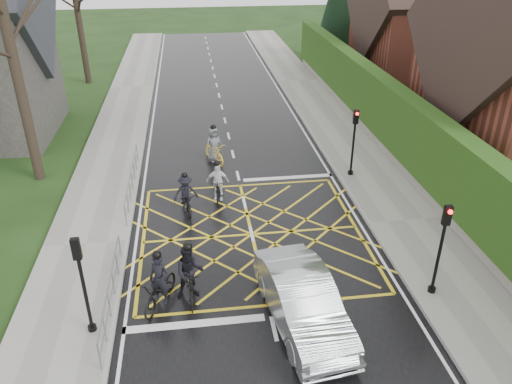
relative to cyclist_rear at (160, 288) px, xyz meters
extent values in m
plane|color=black|center=(3.22, 3.47, -0.61)|extent=(120.00, 120.00, 0.00)
cube|color=black|center=(3.22, 3.47, -0.61)|extent=(9.00, 80.00, 0.01)
cube|color=gray|center=(9.22, 3.47, -0.54)|extent=(3.00, 80.00, 0.15)
cube|color=gray|center=(-2.78, 3.47, -0.54)|extent=(3.00, 80.00, 0.15)
cube|color=slate|center=(10.97, 9.47, -0.26)|extent=(0.50, 38.00, 0.70)
cube|color=#1D3C10|center=(10.97, 9.47, 1.49)|extent=(0.90, 38.00, 2.80)
cube|color=brown|center=(17.97, 21.47, 2.39)|extent=(9.00, 8.00, 6.00)
cylinder|color=black|center=(13.97, 29.47, -0.01)|extent=(0.50, 0.50, 1.20)
cylinder|color=black|center=(-5.78, 9.47, 4.89)|extent=(0.44, 0.44, 11.00)
cylinder|color=black|center=(-6.78, 17.47, 5.39)|extent=(0.44, 0.44, 12.00)
cylinder|color=black|center=(-6.08, 25.47, 4.39)|extent=(0.44, 0.44, 10.00)
cylinder|color=slate|center=(-1.43, -0.03, 0.39)|extent=(0.05, 5.00, 0.05)
cylinder|color=slate|center=(-1.43, -0.03, -0.06)|extent=(0.04, 5.00, 0.04)
cylinder|color=slate|center=(-1.43, -2.53, -0.11)|extent=(0.04, 0.04, 1.00)
cylinder|color=slate|center=(-1.43, 2.47, -0.11)|extent=(0.04, 0.04, 1.00)
cylinder|color=slate|center=(-1.43, 7.47, 0.39)|extent=(0.05, 6.00, 0.05)
cylinder|color=slate|center=(-1.43, 7.47, -0.06)|extent=(0.04, 6.00, 0.04)
cylinder|color=slate|center=(-1.43, 4.47, -0.11)|extent=(0.04, 0.04, 1.00)
cylinder|color=slate|center=(-1.43, 10.47, -0.11)|extent=(0.04, 0.04, 1.00)
cylinder|color=black|center=(8.32, 7.67, 0.89)|extent=(0.10, 0.10, 3.00)
cylinder|color=black|center=(8.32, 7.67, -0.46)|extent=(0.24, 0.24, 0.30)
cube|color=black|center=(8.32, 7.67, 2.29)|extent=(0.22, 0.16, 0.62)
sphere|color=#FF0C0C|center=(8.32, 7.55, 2.47)|extent=(0.14, 0.14, 0.14)
cylinder|color=black|center=(8.32, -0.73, 0.89)|extent=(0.10, 0.10, 3.00)
cylinder|color=black|center=(8.32, -0.73, -0.46)|extent=(0.24, 0.24, 0.30)
cube|color=black|center=(8.32, -0.73, 2.29)|extent=(0.22, 0.16, 0.62)
sphere|color=#FF0C0C|center=(8.32, -0.85, 2.47)|extent=(0.14, 0.14, 0.14)
cylinder|color=black|center=(-1.88, -1.03, 0.89)|extent=(0.10, 0.10, 3.00)
cylinder|color=black|center=(-1.88, -1.03, -0.46)|extent=(0.24, 0.24, 0.30)
cube|color=black|center=(-1.88, -1.03, 2.29)|extent=(0.22, 0.16, 0.62)
sphere|color=#FF0C0C|center=(-1.88, -0.91, 2.47)|extent=(0.14, 0.14, 0.14)
imported|color=black|center=(0.00, -0.03, -0.10)|extent=(1.44, 2.05, 1.02)
imported|color=black|center=(0.00, 0.07, 0.25)|extent=(0.75, 0.64, 1.74)
sphere|color=black|center=(0.00, 0.07, 1.14)|extent=(0.27, 0.27, 0.27)
imported|color=black|center=(0.90, 0.15, -0.02)|extent=(0.62, 1.99, 1.18)
imported|color=black|center=(0.90, 0.25, 0.29)|extent=(0.90, 0.71, 1.81)
sphere|color=black|center=(0.90, 0.25, 1.22)|extent=(0.28, 0.28, 0.28)
imported|color=black|center=(0.84, 5.52, -0.16)|extent=(0.93, 1.83, 0.92)
imported|color=black|center=(0.84, 5.62, 0.16)|extent=(1.10, 0.76, 1.56)
sphere|color=black|center=(0.84, 5.62, 0.96)|extent=(0.24, 0.24, 0.24)
imported|color=black|center=(2.16, 6.27, -0.08)|extent=(0.69, 1.82, 1.07)
imported|color=silver|center=(2.16, 6.37, 0.20)|extent=(1.00, 0.50, 1.64)
sphere|color=black|center=(2.16, 6.37, 1.04)|extent=(0.26, 0.26, 0.26)
imported|color=yellow|center=(2.25, 10.22, -0.11)|extent=(1.34, 2.04, 1.01)
imported|color=slate|center=(2.25, 10.32, 0.24)|extent=(0.98, 0.82, 1.72)
sphere|color=black|center=(2.25, 10.32, 1.12)|extent=(0.27, 0.27, 0.27)
imported|color=silver|center=(4.06, -1.39, 0.17)|extent=(2.28, 4.95, 1.57)
camera|label=1|loc=(1.26, -12.11, 9.57)|focal=35.00mm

